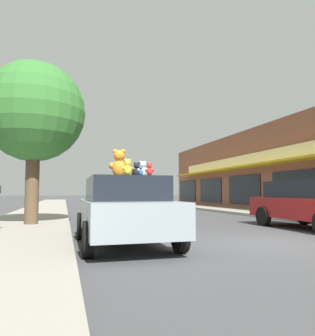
# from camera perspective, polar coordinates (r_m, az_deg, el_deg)

# --- Properties ---
(ground_plane) EXTENTS (260.00, 260.00, 0.00)m
(ground_plane) POSITION_cam_1_polar(r_m,az_deg,el_deg) (8.40, 18.10, -12.40)
(ground_plane) COLOR #424244
(plush_art_car) EXTENTS (2.03, 4.07, 1.57)m
(plush_art_car) POSITION_cam_1_polar(r_m,az_deg,el_deg) (7.70, -5.75, -7.13)
(plush_art_car) COLOR #8C999E
(plush_art_car) RESTS_ON ground_plane
(teddy_bear_giant) EXTENTS (0.52, 0.35, 0.68)m
(teddy_bear_giant) POSITION_cam_1_polar(r_m,az_deg,el_deg) (7.84, -6.71, 0.73)
(teddy_bear_giant) COLOR orange
(teddy_bear_giant) RESTS_ON plush_art_car
(teddy_bear_black) EXTENTS (0.25, 0.25, 0.37)m
(teddy_bear_black) POSITION_cam_1_polar(r_m,az_deg,el_deg) (7.80, -3.63, -0.36)
(teddy_bear_black) COLOR black
(teddy_bear_black) RESTS_ON plush_art_car
(teddy_bear_brown) EXTENTS (0.19, 0.16, 0.26)m
(teddy_bear_brown) POSITION_cam_1_polar(r_m,az_deg,el_deg) (8.05, -4.06, -0.88)
(teddy_bear_brown) COLOR olive
(teddy_bear_brown) RESTS_ON plush_art_car
(teddy_bear_blue) EXTENTS (0.15, 0.15, 0.23)m
(teddy_bear_blue) POSITION_cam_1_polar(r_m,az_deg,el_deg) (6.90, -2.96, -0.43)
(teddy_bear_blue) COLOR blue
(teddy_bear_blue) RESTS_ON plush_art_car
(teddy_bear_yellow) EXTENTS (0.25, 0.19, 0.34)m
(teddy_bear_yellow) POSITION_cam_1_polar(r_m,az_deg,el_deg) (6.71, -5.26, 0.14)
(teddy_bear_yellow) COLOR yellow
(teddy_bear_yellow) RESTS_ON plush_art_car
(teddy_bear_teal) EXTENTS (0.20, 0.14, 0.27)m
(teddy_bear_teal) POSITION_cam_1_polar(r_m,az_deg,el_deg) (8.29, -2.26, -0.96)
(teddy_bear_teal) COLOR teal
(teddy_bear_teal) RESTS_ON plush_art_car
(teddy_bear_red) EXTENTS (0.21, 0.15, 0.27)m
(teddy_bear_red) POSITION_cam_1_polar(r_m,az_deg,el_deg) (6.90, -1.40, -0.25)
(teddy_bear_red) COLOR red
(teddy_bear_red) RESTS_ON plush_art_car
(teddy_bear_green) EXTENTS (0.17, 0.11, 0.23)m
(teddy_bear_green) POSITION_cam_1_polar(r_m,az_deg,el_deg) (8.12, -5.25, -1.00)
(teddy_bear_green) COLOR green
(teddy_bear_green) RESTS_ON plush_art_car
(teddy_bear_white) EXTENTS (0.25, 0.16, 0.35)m
(teddy_bear_white) POSITION_cam_1_polar(r_m,az_deg,el_deg) (7.25, -2.57, -0.17)
(teddy_bear_white) COLOR white
(teddy_bear_white) RESTS_ON plush_art_car
(parked_car_far_center) EXTENTS (1.99, 4.67, 1.62)m
(parked_car_far_center) POSITION_cam_1_polar(r_m,az_deg,el_deg) (12.04, 25.30, -5.48)
(parked_car_far_center) COLOR maroon
(parked_car_far_center) RESTS_ON ground_plane
(street_tree) EXTENTS (3.51, 3.51, 5.66)m
(street_tree) POSITION_cam_1_polar(r_m,az_deg,el_deg) (12.41, -20.68, 9.05)
(street_tree) COLOR brown
(street_tree) RESTS_ON sidewalk_near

